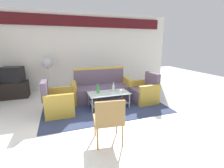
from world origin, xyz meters
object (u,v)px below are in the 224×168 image
(pedestal_fan, at_px, (48,65))
(bottle_green, at_px, (98,89))
(couch, at_px, (101,89))
(television, at_px, (12,74))
(cup, at_px, (121,91))
(coffee_table, at_px, (109,97))
(tv_stand, at_px, (15,90))
(bottle_clear, at_px, (113,88))
(armchair_left, at_px, (58,102))
(armchair_right, at_px, (144,92))
(wicker_chair, at_px, (109,118))

(pedestal_fan, bearing_deg, bottle_green, -52.71)
(couch, relative_size, pedestal_fan, 1.44)
(television, bearing_deg, cup, 163.98)
(coffee_table, xyz_separation_m, tv_stand, (-2.63, 1.71, -0.01))
(coffee_table, height_order, bottle_clear, bottle_clear)
(armchair_left, relative_size, armchair_right, 1.00)
(bottle_clear, xyz_separation_m, television, (-2.80, 1.65, 0.25))
(armchair_left, height_order, coffee_table, armchair_left)
(armchair_right, distance_m, cup, 0.86)
(armchair_left, bearing_deg, coffee_table, 90.86)
(tv_stand, distance_m, wicker_chair, 3.93)
(pedestal_fan, relative_size, wicker_chair, 1.51)
(wicker_chair, bearing_deg, armchair_right, 52.16)
(armchair_right, height_order, tv_stand, armchair_right)
(couch, bearing_deg, bottle_clear, 108.37)
(cup, height_order, tv_stand, tv_stand)
(bottle_green, bearing_deg, wicker_chair, -97.82)
(coffee_table, bearing_deg, television, 146.93)
(armchair_left, height_order, wicker_chair, armchair_left)
(tv_stand, bearing_deg, wicker_chair, -57.18)
(coffee_table, bearing_deg, bottle_green, 168.07)
(armchair_right, relative_size, cup, 8.50)
(bottle_clear, relative_size, tv_stand, 0.32)
(pedestal_fan, bearing_deg, bottle_clear, -44.29)
(coffee_table, distance_m, wicker_chair, 1.68)
(bottle_green, distance_m, tv_stand, 2.89)
(cup, xyz_separation_m, wicker_chair, (-0.81, -1.45, 0.03))
(bottle_green, relative_size, tv_stand, 0.33)
(armchair_right, height_order, cup, armchair_right)
(bottle_green, height_order, cup, bottle_green)
(armchair_right, relative_size, bottle_clear, 3.27)
(bottle_green, bearing_deg, bottle_clear, 0.67)
(television, bearing_deg, armchair_left, 143.73)
(armchair_right, distance_m, pedestal_fan, 3.28)
(coffee_table, distance_m, television, 3.18)
(television, bearing_deg, wicker_chair, 139.03)
(television, distance_m, pedestal_fan, 1.09)
(couch, distance_m, wicker_chair, 2.32)
(wicker_chair, bearing_deg, cup, 68.16)
(coffee_table, xyz_separation_m, bottle_green, (-0.28, 0.06, 0.24))
(armchair_right, distance_m, television, 4.14)
(bottle_green, height_order, wicker_chair, wicker_chair)
(armchair_left, height_order, bottle_clear, armchair_left)
(television, bearing_deg, bottle_clear, 165.70)
(couch, relative_size, armchair_right, 2.14)
(armchair_left, xyz_separation_m, cup, (1.61, -0.13, 0.17))
(tv_stand, distance_m, television, 0.50)
(bottle_clear, distance_m, television, 3.26)
(coffee_table, xyz_separation_m, pedestal_fan, (-1.57, 1.76, 0.74))
(pedestal_fan, bearing_deg, couch, -34.93)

